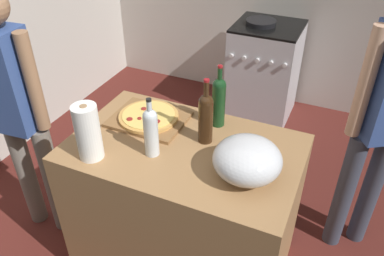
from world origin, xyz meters
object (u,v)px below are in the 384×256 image
object	(u,v)px
pizza	(149,116)
wine_bottle_green	(219,100)
mixing_bowl	(247,160)
person_in_stripes	(20,110)
stove	(264,71)
person_in_red	(383,114)
paper_towel_roll	(88,132)
wine_bottle_dark	(151,130)
wine_bottle_clear	(206,116)

from	to	relation	value
pizza	wine_bottle_green	world-z (taller)	wine_bottle_green
mixing_bowl	person_in_stripes	size ratio (longest dim) A/B	0.20
pizza	stove	size ratio (longest dim) A/B	0.35
pizza	mixing_bowl	xyz separation A→B (m)	(0.63, -0.22, 0.06)
stove	person_in_red	world-z (taller)	person_in_red
pizza	paper_towel_roll	distance (m)	0.41
stove	mixing_bowl	bearing A→B (deg)	-78.22
mixing_bowl	wine_bottle_green	world-z (taller)	wine_bottle_green
pizza	person_in_red	bearing A→B (deg)	20.94
wine_bottle_dark	person_in_red	world-z (taller)	person_in_red
person_in_stripes	person_in_red	xyz separation A→B (m)	(1.88, 0.67, 0.07)
paper_towel_roll	wine_bottle_clear	xyz separation A→B (m)	(0.46, 0.34, 0.01)
paper_towel_roll	wine_bottle_green	xyz separation A→B (m)	(0.46, 0.51, 0.01)
person_in_red	pizza	bearing A→B (deg)	-159.06
wine_bottle_dark	wine_bottle_clear	size ratio (longest dim) A/B	0.88
mixing_bowl	stove	world-z (taller)	mixing_bowl
pizza	mixing_bowl	bearing A→B (deg)	-19.27
pizza	person_in_red	world-z (taller)	person_in_red
mixing_bowl	pizza	bearing A→B (deg)	160.73
wine_bottle_clear	person_in_stripes	world-z (taller)	person_in_stripes
wine_bottle_green	stove	xyz separation A→B (m)	(-0.14, 1.62, -0.59)
wine_bottle_dark	pizza	bearing A→B (deg)	122.59
paper_towel_roll	person_in_red	xyz separation A→B (m)	(1.27, 0.83, -0.06)
pizza	person_in_red	distance (m)	1.25
pizza	wine_bottle_dark	distance (m)	0.31
person_in_stripes	pizza	bearing A→B (deg)	17.66
stove	paper_towel_roll	bearing A→B (deg)	-98.53
pizza	mixing_bowl	world-z (taller)	mixing_bowl
wine_bottle_green	paper_towel_roll	bearing A→B (deg)	-132.07
wine_bottle_green	person_in_red	distance (m)	0.87
person_in_red	person_in_stripes	bearing A→B (deg)	-160.29
wine_bottle_green	mixing_bowl	bearing A→B (deg)	-51.99
mixing_bowl	person_in_red	distance (m)	0.86
paper_towel_roll	wine_bottle_dark	xyz separation A→B (m)	(0.26, 0.14, -0.00)
wine_bottle_green	wine_bottle_clear	size ratio (longest dim) A/B	1.00
mixing_bowl	wine_bottle_dark	size ratio (longest dim) A/B	1.00
wine_bottle_dark	wine_bottle_green	world-z (taller)	wine_bottle_green
stove	wine_bottle_dark	bearing A→B (deg)	-91.74
pizza	wine_bottle_green	bearing A→B (deg)	19.05
wine_bottle_green	stove	size ratio (longest dim) A/B	0.38
wine_bottle_dark	stove	bearing A→B (deg)	88.26
paper_towel_roll	wine_bottle_clear	size ratio (longest dim) A/B	0.81
wine_bottle_clear	wine_bottle_dark	bearing A→B (deg)	-133.79
person_in_red	wine_bottle_clear	bearing A→B (deg)	-148.93
paper_towel_roll	wine_bottle_green	bearing A→B (deg)	47.93
paper_towel_roll	stove	bearing A→B (deg)	81.47
wine_bottle_dark	wine_bottle_clear	world-z (taller)	wine_bottle_clear
paper_towel_roll	wine_bottle_dark	distance (m)	0.29
person_in_red	wine_bottle_dark	bearing A→B (deg)	-145.46
pizza	paper_towel_roll	bearing A→B (deg)	-104.63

